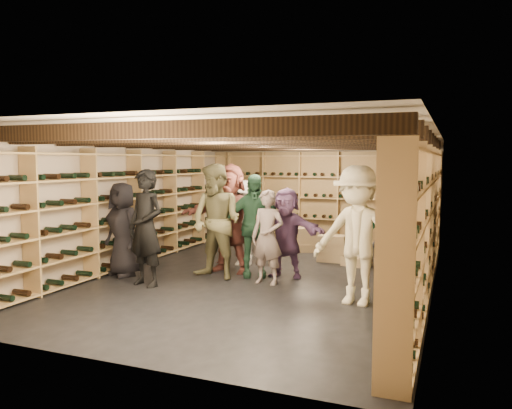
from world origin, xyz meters
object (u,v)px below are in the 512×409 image
Objects in this scene: person_2 at (217,222)px; crate_stack_right at (331,248)px; person_12 at (398,231)px; crate_stack_left at (308,240)px; person_3 at (357,236)px; person_1 at (146,228)px; person_8 at (401,230)px; person_11 at (286,232)px; person_9 at (243,223)px; person_4 at (388,244)px; person_10 at (253,226)px; person_0 at (123,229)px; crate_loose at (357,261)px; person_5 at (229,218)px; person_7 at (267,237)px.

crate_stack_right is at bearing 66.50° from person_2.
person_12 is (2.79, 0.96, -0.13)m from person_2.
person_3 is at bearing -64.68° from crate_stack_left.
person_1 is 1.19× the size of person_8.
person_11 is at bearing -83.24° from crate_stack_left.
person_9 is (0.01, 1.10, -0.16)m from person_2.
person_1 reaches higher than person_4.
crate_stack_right is 0.29× the size of person_1.
person_9 reaches higher than person_4.
person_4 is 2.35m from person_10.
crate_stack_right is 1.81m from person_9.
person_4 is at bearing -24.46° from person_11.
crate_stack_right is at bearing 60.77° from person_0.
person_12 reaches higher than crate_loose.
crate_stack_right is 1.04× the size of crate_loose.
person_4 is (2.03, -3.12, 0.52)m from crate_stack_left.
person_10 reaches higher than person_8.
person_8 is (0.82, -0.34, 0.68)m from crate_loose.
person_0 is at bearing 176.23° from person_10.
person_8 is at bearing 64.50° from person_4.
person_2 is at bearing 174.22° from person_3.
person_5 is (-0.02, 0.55, 0.00)m from person_2.
crate_stack_left is 1.12× the size of crate_stack_right.
person_11 is 1.82m from person_12.
person_8 is 0.89× the size of person_10.
person_4 is 1.02× the size of person_8.
person_0 is 0.97× the size of person_12.
person_3 is 0.57m from person_4.
person_3 is 1.26× the size of person_7.
person_0 reaches higher than crate_stack_left.
person_4 reaches higher than person_11.
person_0 is 0.83× the size of person_5.
person_10 is 0.56m from person_11.
person_7 is at bearing 149.26° from person_4.
person_5 is at bearing -134.12° from crate_stack_right.
person_1 is at bearing -115.81° from person_9.
person_1 is 4.02m from person_12.
person_8 is (1.89, 1.52, 0.02)m from person_7.
crate_stack_left is 3.76m from person_4.
crate_stack_right is at bearing 166.67° from person_8.
person_0 reaches higher than person_7.
person_8 is (2.81, 0.96, -0.18)m from person_5.
crate_loose is 2.31m from person_4.
person_4 reaches higher than crate_stack_left.
person_9 is (-1.97, -0.75, 0.71)m from crate_loose.
person_10 is at bearing 55.47° from person_1.
person_12 is (1.77, 0.41, 0.07)m from person_11.
person_1 is (-1.56, -3.74, 0.65)m from crate_stack_left.
person_5 is at bearing -107.80° from crate_stack_left.
person_5 reaches higher than person_10.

